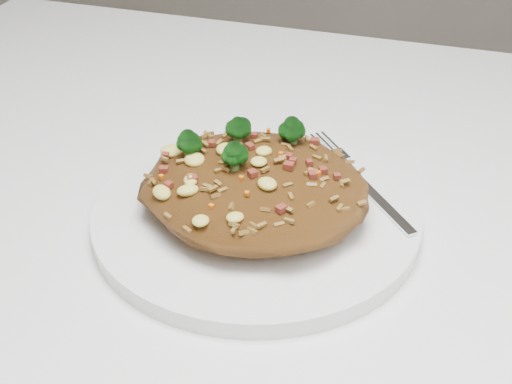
% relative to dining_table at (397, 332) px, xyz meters
% --- Properties ---
extents(dining_table, '(1.20, 0.80, 0.75)m').
position_rel_dining_table_xyz_m(dining_table, '(0.00, 0.00, 0.00)').
color(dining_table, white).
rests_on(dining_table, ground).
extents(plate, '(0.25, 0.25, 0.01)m').
position_rel_dining_table_xyz_m(plate, '(-0.12, -0.01, 0.10)').
color(plate, white).
rests_on(plate, dining_table).
extents(fried_rice, '(0.17, 0.16, 0.06)m').
position_rel_dining_table_xyz_m(fried_rice, '(-0.12, -0.01, 0.13)').
color(fried_rice, brown).
rests_on(fried_rice, plate).
extents(fork, '(0.12, 0.13, 0.00)m').
position_rel_dining_table_xyz_m(fork, '(-0.05, 0.05, 0.11)').
color(fork, silver).
rests_on(fork, plate).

